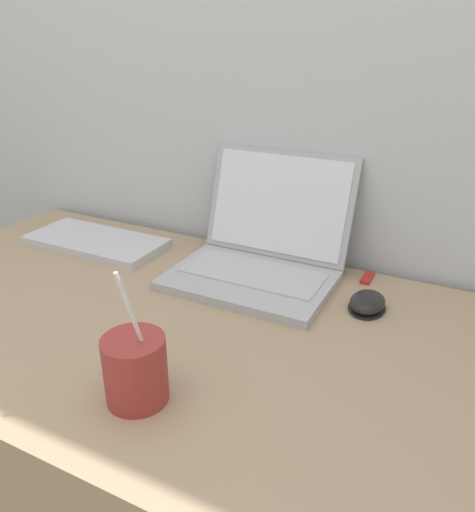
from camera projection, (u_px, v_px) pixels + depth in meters
wall_back at (256, 32)px, 1.10m from camera, size 7.00×0.04×2.50m
desk at (173, 457)px, 1.13m from camera, size 1.34×0.75×0.75m
laptop at (261, 250)px, 1.11m from camera, size 0.35×0.32×0.26m
drink_cup at (135, 368)px, 0.73m from camera, size 0.09×0.09×0.22m
computer_mouse at (367, 303)px, 0.99m from camera, size 0.07×0.10×0.03m
external_keyboard at (96, 241)px, 1.29m from camera, size 0.36×0.17×0.02m
usb_stick at (367, 278)px, 1.11m from camera, size 0.02×0.06×0.01m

